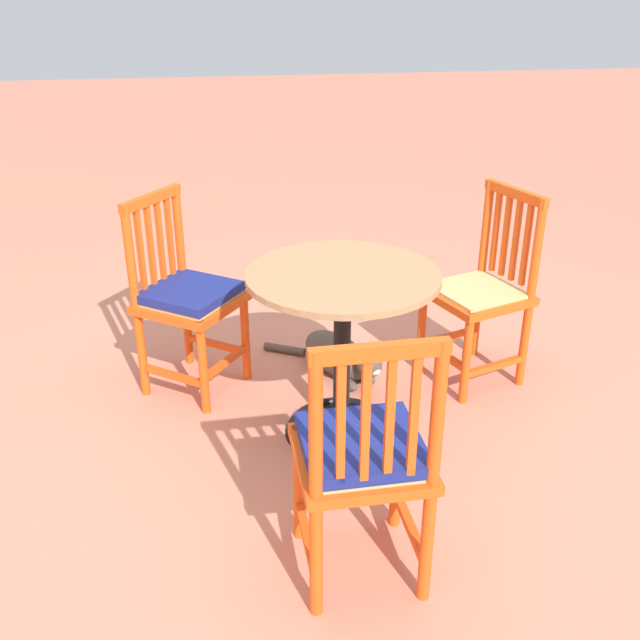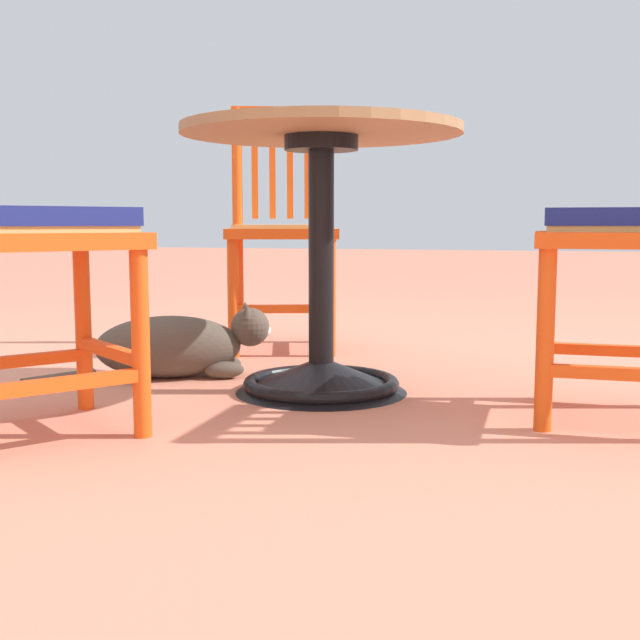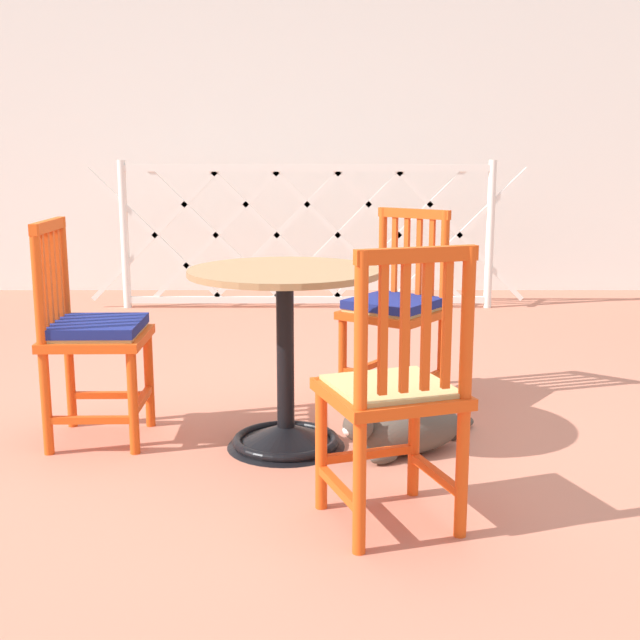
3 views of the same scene
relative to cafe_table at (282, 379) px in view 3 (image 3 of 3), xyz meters
name	(u,v)px [view 3 (image 3 of 3)]	position (x,y,z in m)	size (l,w,h in m)	color
ground_plane	(257,451)	(-0.10, -0.06, -0.28)	(24.00, 24.00, 0.00)	#C6755B
building_wall_backdrop	(288,124)	(-0.10, 3.97, 1.12)	(10.00, 0.20, 2.80)	silver
lattice_fence_panel	(303,235)	(0.04, 3.06, 0.27)	(3.31, 0.06, 1.12)	silver
cafe_table	(282,379)	(0.00, 0.00, 0.00)	(0.76, 0.76, 0.73)	black
orange_chair_tucked_in	(392,310)	(0.49, 0.62, 0.16)	(0.56, 0.56, 0.91)	#E04C14
orange_chair_at_corner	(88,335)	(-0.79, 0.09, 0.16)	(0.41, 0.41, 0.91)	#E04C14
orange_chair_facing_out	(390,395)	(0.37, -0.72, 0.15)	(0.51, 0.51, 0.91)	#E04C14
tabby_cat	(401,431)	(0.47, -0.09, -0.19)	(0.59, 0.52, 0.23)	#4C4238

